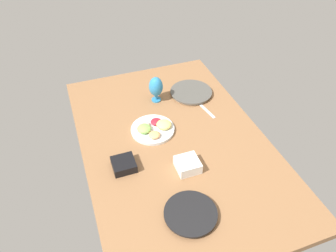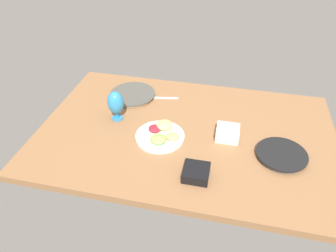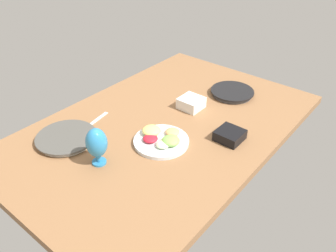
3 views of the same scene
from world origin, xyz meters
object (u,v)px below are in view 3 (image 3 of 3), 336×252
object	(u,v)px
dinner_plate_left	(66,138)
square_bowl_black	(230,135)
fruit_platter	(161,139)
hurricane_glass_blue	(97,143)
square_bowl_white	(191,102)
dinner_plate_right	(232,92)

from	to	relation	value
dinner_plate_left	square_bowl_black	distance (cm)	77.32
dinner_plate_left	square_bowl_black	world-z (taller)	square_bowl_black
fruit_platter	hurricane_glass_blue	world-z (taller)	hurricane_glass_blue
fruit_platter	square_bowl_white	world-z (taller)	square_bowl_white
dinner_plate_left	dinner_plate_right	size ratio (longest dim) A/B	1.14
square_bowl_white	fruit_platter	bearing A→B (deg)	-167.10
hurricane_glass_blue	square_bowl_black	xyz separation A→B (cm)	(50.75, -34.69, -7.85)
dinner_plate_left	dinner_plate_right	distance (cm)	96.32
fruit_platter	square_bowl_white	bearing A→B (deg)	12.90
square_bowl_white	hurricane_glass_blue	bearing A→B (deg)	176.98
fruit_platter	hurricane_glass_blue	distance (cm)	31.59
square_bowl_white	dinner_plate_left	bearing A→B (deg)	155.51
dinner_plate_left	square_bowl_black	xyz separation A→B (cm)	(49.47, -59.40, 1.42)
hurricane_glass_blue	fruit_platter	bearing A→B (deg)	-21.67
hurricane_glass_blue	square_bowl_white	world-z (taller)	hurricane_glass_blue
dinner_plate_left	fruit_platter	world-z (taller)	fruit_platter
dinner_plate_right	square_bowl_black	world-z (taller)	square_bowl_black
dinner_plate_right	square_bowl_white	size ratio (longest dim) A/B	2.09
dinner_plate_left	hurricane_glass_blue	size ratio (longest dim) A/B	1.60
fruit_platter	square_bowl_black	xyz separation A→B (cm)	(22.51, -23.47, 0.75)
dinner_plate_left	square_bowl_white	bearing A→B (deg)	-24.49
square_bowl_white	dinner_plate_right	bearing A→B (deg)	-19.65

